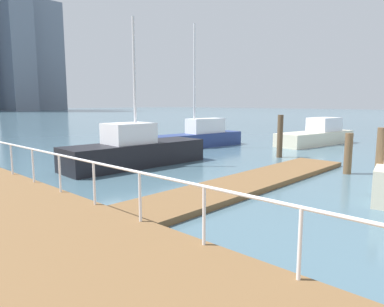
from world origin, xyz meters
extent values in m
plane|color=#476675|center=(0.00, 20.00, 0.00)|extent=(300.00, 300.00, 0.00)
cube|color=brown|center=(2.51, 9.84, 0.09)|extent=(12.02, 2.00, 0.18)
cylinder|color=white|center=(-3.15, 5.16, 0.93)|extent=(0.06, 0.06, 1.05)
cylinder|color=white|center=(-3.15, 6.93, 0.93)|extent=(0.06, 0.06, 1.05)
cylinder|color=white|center=(-3.15, 8.71, 0.93)|extent=(0.06, 0.06, 1.05)
cylinder|color=white|center=(-3.15, 10.49, 0.93)|extent=(0.06, 0.06, 1.05)
cylinder|color=white|center=(-3.15, 12.27, 0.93)|extent=(0.06, 0.06, 1.05)
cylinder|color=white|center=(-3.15, 14.04, 0.93)|extent=(0.06, 0.06, 1.05)
cylinder|color=white|center=(-3.15, 15.82, 0.93)|extent=(0.06, 0.06, 1.05)
cylinder|color=white|center=(-3.15, 7.82, 1.45)|extent=(0.06, 26.65, 0.06)
cylinder|color=brown|center=(6.94, 8.03, 0.83)|extent=(0.31, 0.31, 1.67)
cylinder|color=brown|center=(3.99, 6.07, 1.07)|extent=(0.27, 0.27, 2.13)
cylinder|color=brown|center=(8.93, 12.22, 1.12)|extent=(0.29, 0.29, 2.25)
cube|color=beige|center=(15.68, 13.27, 0.44)|extent=(6.93, 2.89, 0.89)
cube|color=white|center=(16.69, 13.11, 1.36)|extent=(2.43, 1.82, 0.95)
cube|color=black|center=(2.18, 15.76, 0.53)|extent=(6.85, 2.35, 1.06)
cube|color=white|center=(1.82, 15.78, 1.52)|extent=(2.12, 1.68, 0.91)
cylinder|color=silver|center=(2.18, 15.76, 3.82)|extent=(0.12, 0.12, 5.52)
cube|color=navy|center=(8.85, 18.30, 0.45)|extent=(7.49, 2.24, 0.89)
cube|color=white|center=(9.80, 18.19, 1.37)|extent=(2.69, 1.41, 0.95)
cylinder|color=silver|center=(8.85, 18.30, 4.29)|extent=(0.12, 0.12, 6.81)
cube|color=slate|center=(40.96, 132.72, 21.00)|extent=(9.27, 13.57, 41.99)
cube|color=slate|center=(54.07, 139.01, 20.23)|extent=(12.03, 9.62, 40.45)
camera|label=1|loc=(-7.54, 3.09, 2.88)|focal=32.59mm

